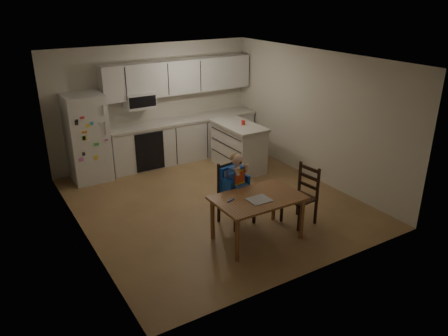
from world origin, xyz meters
TOP-DOWN VIEW (x-y plane):
  - room at (0.00, 0.48)m, footprint 4.52×5.01m
  - refrigerator at (-1.55, 2.15)m, footprint 0.72×0.70m
  - kitchen_run at (0.50, 2.24)m, footprint 3.37×0.62m
  - kitchen_island at (1.26, 1.12)m, footprint 0.68×1.29m
  - red_cup at (1.32, 1.04)m, footprint 0.08×0.08m
  - dining_table at (-0.06, -1.42)m, footprint 1.29×0.83m
  - napkin at (-0.10, -1.51)m, footprint 0.32×0.27m
  - toddler_spoon at (-0.47, -1.32)m, footprint 0.12×0.06m
  - chair_booster at (-0.06, -0.80)m, footprint 0.51×0.51m
  - chair_side at (0.89, -1.36)m, footprint 0.47×0.47m

SIDE VIEW (x-z plane):
  - kitchen_island at x=1.26m, z-range 0.00..0.96m
  - chair_side at x=0.89m, z-range 0.06..1.01m
  - dining_table at x=-0.06m, z-range 0.25..0.94m
  - napkin at x=-0.10m, z-range 0.69..0.70m
  - toddler_spoon at x=-0.47m, z-range 0.69..0.71m
  - chair_booster at x=-0.06m, z-range 0.12..1.31m
  - refrigerator at x=-1.55m, z-range 0.00..1.70m
  - kitchen_run at x=0.50m, z-range -0.20..1.95m
  - red_cup at x=1.32m, z-range 0.95..1.05m
  - room at x=0.00m, z-range -0.01..2.51m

